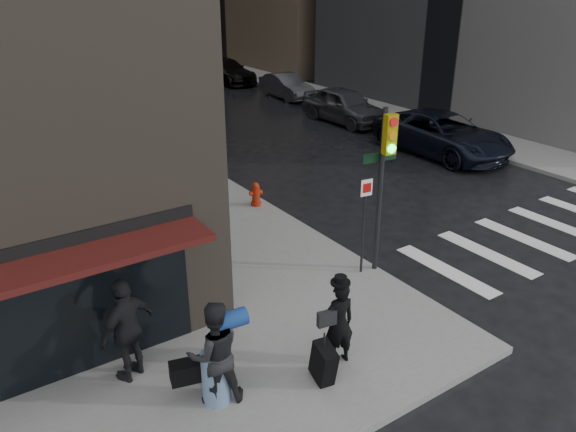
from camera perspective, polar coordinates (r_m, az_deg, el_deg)
name	(u,v)px	position (r m, az deg, el deg)	size (l,w,h in m)	color
ground	(367,337)	(11.90, 8.07, -12.10)	(140.00, 140.00, 0.00)	black
sidewalk_left	(51,100)	(35.29, -22.98, 10.82)	(4.00, 50.00, 0.15)	slate
sidewalk_right	(254,76)	(40.10, -3.48, 14.00)	(3.00, 50.00, 0.15)	slate
crosswalk	(541,232)	(17.69, 24.29, -1.45)	(8.50, 3.00, 0.01)	silver
man_overcoat	(336,330)	(10.42, 4.85, -11.47)	(1.10, 0.90, 1.87)	black
man_jeans	(214,353)	(9.63, -7.54, -13.66)	(1.34, 0.98, 1.91)	black
man_greycoat	(127,329)	(10.41, -15.99, -11.00)	(1.27, 0.96, 2.00)	black
traffic_light	(382,170)	(12.95, 9.57, 4.59)	(1.00, 0.51, 4.01)	black
fire_hydrant	(256,195)	(17.46, -3.28, 2.14)	(0.43, 0.33, 0.75)	#9C1F09
parked_car_0	(442,134)	(23.64, 15.39, 8.05)	(2.74, 5.95, 1.65)	black
parked_car_1	(344,105)	(27.93, 5.72, 11.14)	(1.96, 4.87, 1.66)	#3E3E43
parked_car_2	(286,86)	(33.29, -0.18, 13.06)	(1.45, 4.15, 1.37)	#3D3C41
parked_car_3	(226,71)	(38.21, -6.34, 14.44)	(2.12, 5.22, 1.52)	black
parked_car_4	(186,60)	(43.75, -10.31, 15.29)	(1.57, 3.91, 1.33)	black
parked_car_5	(159,49)	(49.57, -12.97, 16.16)	(1.61, 4.61, 1.52)	#40130C
parked_car_6	(128,42)	(55.21, -15.92, 16.66)	(2.69, 5.83, 1.62)	black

